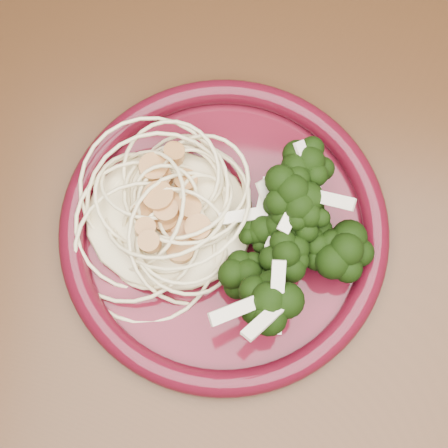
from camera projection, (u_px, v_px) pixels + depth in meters
dining_table at (265, 296)px, 0.58m from camera, size 1.20×0.80×0.75m
dinner_plate at (224, 228)px, 0.49m from camera, size 0.27×0.27×0.02m
spaghetti_pile at (169, 215)px, 0.48m from camera, size 0.14×0.12×0.03m
scallop_cluster at (165, 200)px, 0.44m from camera, size 0.12×0.12×0.04m
broccoli_pile at (293, 231)px, 0.46m from camera, size 0.09×0.14×0.05m
onion_garnish at (298, 219)px, 0.43m from camera, size 0.06×0.09×0.05m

